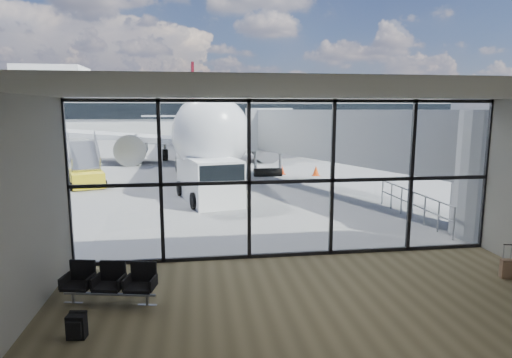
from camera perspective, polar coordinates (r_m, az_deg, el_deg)
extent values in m
plane|color=slate|center=(51.86, -5.15, 4.54)|extent=(220.00, 220.00, 0.00)
cube|color=brown|center=(9.09, 10.38, -18.40)|extent=(12.00, 8.00, 0.01)
cube|color=silver|center=(8.07, 11.32, 11.21)|extent=(12.00, 8.00, 0.02)
cube|color=#B5B5B0|center=(4.89, 26.68, -15.25)|extent=(12.00, 0.02, 4.50)
cube|color=white|center=(12.07, 4.71, -0.09)|extent=(12.00, 0.04, 4.50)
cube|color=black|center=(12.61, 4.58, -9.95)|extent=(12.00, 0.12, 0.10)
cube|color=black|center=(12.08, 4.71, -0.32)|extent=(12.00, 0.12, 0.10)
cube|color=black|center=(11.92, 4.85, 10.36)|extent=(12.00, 0.12, 0.10)
cube|color=black|center=(12.24, -23.84, -0.72)|extent=(0.10, 0.12, 4.50)
cube|color=black|center=(11.82, -12.58, -0.48)|extent=(0.10, 0.12, 4.50)
cube|color=black|center=(11.87, -0.95, -0.22)|extent=(0.10, 0.12, 4.50)
cube|color=black|center=(12.39, 10.13, 0.04)|extent=(0.10, 0.12, 4.50)
cube|color=black|center=(13.34, 19.97, 0.27)|extent=(0.10, 0.12, 4.50)
cube|color=black|center=(14.62, 28.31, 0.46)|extent=(0.10, 0.12, 4.50)
cylinder|color=#979A9C|center=(16.15, 29.62, 0.55)|extent=(2.80, 2.80, 4.20)
cube|color=#979A9C|center=(20.93, 12.11, 5.74)|extent=(7.45, 14.81, 2.40)
cube|color=#979A9C|center=(27.03, 1.62, 6.68)|extent=(2.60, 2.20, 2.60)
cylinder|color=gray|center=(27.08, -0.07, 2.22)|extent=(0.20, 0.20, 1.80)
cylinder|color=gray|center=(27.35, 3.26, 2.28)|extent=(0.20, 0.20, 1.80)
cylinder|color=black|center=(27.29, 1.60, 0.90)|extent=(1.80, 0.56, 0.56)
cylinder|color=gray|center=(15.35, 24.86, -5.40)|extent=(0.06, 0.06, 1.10)
cylinder|color=gray|center=(16.09, 23.12, -4.64)|extent=(0.06, 0.06, 1.10)
cylinder|color=gray|center=(16.84, 21.55, -3.94)|extent=(0.06, 0.06, 1.10)
cylinder|color=gray|center=(17.60, 20.11, -3.31)|extent=(0.06, 0.06, 1.10)
cylinder|color=gray|center=(18.38, 18.79, -2.72)|extent=(0.06, 0.06, 1.10)
cylinder|color=gray|center=(19.17, 17.59, -2.18)|extent=(0.06, 0.06, 1.10)
cylinder|color=gray|center=(19.97, 16.48, -1.69)|extent=(0.06, 0.06, 1.10)
cylinder|color=gray|center=(17.50, 20.21, -1.61)|extent=(0.06, 5.40, 0.06)
cylinder|color=gray|center=(17.59, 20.12, -3.15)|extent=(0.06, 5.40, 0.06)
cube|color=beige|center=(73.67, -6.11, 9.01)|extent=(80.00, 12.00, 8.00)
cube|color=black|center=(67.57, -5.92, 9.00)|extent=(80.00, 0.20, 2.40)
cube|color=beige|center=(77.12, -25.54, 12.28)|extent=(10.00, 8.00, 3.00)
cube|color=beige|center=(76.61, 7.75, 12.73)|extent=(6.00, 6.00, 2.00)
cylinder|color=#382619|center=(88.99, -28.23, 6.53)|extent=(0.50, 0.50, 3.42)
sphere|color=#193213|center=(88.97, -28.43, 9.21)|extent=(6.27, 6.27, 6.27)
cylinder|color=#382619|center=(87.14, -24.48, 6.52)|extent=(0.50, 0.50, 2.70)
sphere|color=#193213|center=(87.09, -24.63, 8.69)|extent=(4.95, 4.95, 4.95)
cylinder|color=#382619|center=(85.65, -20.61, 6.85)|extent=(0.50, 0.50, 3.06)
sphere|color=#193213|center=(85.61, -20.76, 9.34)|extent=(5.61, 5.61, 5.61)
cylinder|color=#382619|center=(84.56, -16.62, 7.15)|extent=(0.50, 0.50, 3.42)
sphere|color=#193213|center=(84.54, -16.75, 9.98)|extent=(6.27, 6.27, 6.27)
cube|color=gray|center=(10.14, -18.94, -14.33)|extent=(2.00, 0.49, 0.04)
cube|color=black|center=(10.35, -22.62, -13.00)|extent=(0.67, 0.64, 0.07)
cube|color=black|center=(10.48, -22.07, -11.28)|extent=(0.57, 0.18, 0.51)
cube|color=black|center=(10.07, -18.99, -13.41)|extent=(0.67, 0.64, 0.07)
cube|color=black|center=(10.20, -18.50, -11.63)|extent=(0.57, 0.18, 0.51)
cube|color=black|center=(9.83, -15.16, -13.79)|extent=(0.67, 0.64, 0.07)
cube|color=black|center=(9.97, -14.73, -11.95)|extent=(0.57, 0.18, 0.51)
cylinder|color=gray|center=(10.52, -23.22, -14.39)|extent=(0.06, 0.06, 0.23)
cylinder|color=gray|center=(9.91, -14.30, -15.41)|extent=(0.06, 0.06, 0.23)
cube|color=black|center=(8.99, -22.79, -17.71)|extent=(0.36, 0.25, 0.46)
cube|color=black|center=(8.88, -23.12, -18.07)|extent=(0.28, 0.10, 0.32)
cylinder|color=black|center=(8.97, -22.63, -16.10)|extent=(0.32, 0.13, 0.08)
cube|color=#86644B|center=(12.63, 30.51, -10.28)|extent=(0.36, 0.27, 0.48)
cube|color=#86644B|center=(12.54, 30.70, -10.43)|extent=(0.27, 0.10, 0.35)
cylinder|color=gray|center=(12.55, 30.13, -8.41)|extent=(0.02, 0.02, 0.40)
cylinder|color=gray|center=(12.62, 30.87, -8.38)|extent=(0.02, 0.02, 0.40)
cube|color=black|center=(12.53, 30.57, -7.55)|extent=(0.21, 0.08, 0.02)
cylinder|color=black|center=(12.74, 29.89, -11.15)|extent=(0.04, 0.06, 0.05)
cylinder|color=black|center=(12.81, 30.63, -11.11)|extent=(0.04, 0.06, 0.05)
cylinder|color=white|center=(35.92, -7.61, 7.30)|extent=(4.60, 30.53, 3.75)
sphere|color=white|center=(20.73, -6.00, 5.98)|extent=(3.75, 3.75, 3.75)
cone|color=white|center=(53.66, -8.34, 8.21)|extent=(3.92, 6.19, 3.75)
cube|color=black|center=(21.32, -6.13, 7.43)|extent=(2.27, 1.28, 0.51)
cube|color=white|center=(37.66, -20.93, 5.55)|extent=(15.58, 7.61, 1.20)
cylinder|color=black|center=(35.22, -16.11, 3.92)|extent=(2.23, 3.51, 2.13)
cube|color=white|center=(53.17, -11.87, 8.22)|extent=(5.82, 2.80, 0.18)
cube|color=white|center=(38.27, 5.45, 6.16)|extent=(15.50, 8.35, 1.20)
cylinder|color=black|center=(35.61, 1.06, 4.33)|extent=(2.23, 3.51, 2.13)
cube|color=white|center=(53.33, -4.80, 8.38)|extent=(5.85, 3.09, 0.18)
cube|color=#4C0A13|center=(53.71, -8.43, 11.79)|extent=(0.41, 3.86, 6.09)
cylinder|color=gray|center=(22.99, -6.24, 0.44)|extent=(0.20, 0.20, 1.42)
cylinder|color=black|center=(23.05, -6.22, -0.43)|extent=(0.27, 0.72, 0.71)
cylinder|color=black|center=(36.61, -12.01, 3.15)|extent=(0.48, 0.99, 0.97)
cylinder|color=black|center=(36.82, -3.12, 3.37)|extent=(0.48, 0.99, 0.97)
cube|color=white|center=(20.05, -6.39, 0.07)|extent=(3.05, 5.07, 2.06)
cube|color=black|center=(18.30, -5.04, 1.01)|extent=(2.18, 1.64, 0.72)
cylinder|color=black|center=(18.46, -8.24, -2.87)|extent=(0.41, 0.76, 0.72)
cylinder|color=black|center=(19.00, -2.17, -2.44)|extent=(0.41, 0.76, 0.72)
cylinder|color=black|center=(21.43, -10.06, -1.24)|extent=(0.41, 0.76, 0.72)
cylinder|color=black|center=(21.90, -4.77, -0.91)|extent=(0.41, 0.76, 0.72)
cube|color=black|center=(28.81, -8.72, 1.77)|extent=(2.02, 3.07, 0.94)
cube|color=black|center=(29.82, -9.32, 3.37)|extent=(1.72, 2.56, 0.97)
cylinder|color=black|center=(27.79, -9.51, 0.89)|extent=(0.31, 0.50, 0.47)
cylinder|color=black|center=(28.13, -6.92, 1.05)|extent=(0.31, 0.50, 0.47)
cylinder|color=black|center=(29.60, -10.41, 1.37)|extent=(0.31, 0.50, 0.47)
cylinder|color=black|center=(29.92, -7.96, 1.52)|extent=(0.31, 0.50, 0.47)
cube|color=gold|center=(25.38, -21.64, 0.10)|extent=(2.46, 3.23, 0.82)
cube|color=gray|center=(26.04, -21.95, 2.91)|extent=(2.09, 2.65, 1.51)
cylinder|color=black|center=(24.35, -23.30, -0.93)|extent=(0.34, 0.49, 0.45)
cylinder|color=black|center=(24.49, -19.49, -0.65)|extent=(0.34, 0.49, 0.45)
cylinder|color=black|center=(26.37, -23.57, -0.22)|extent=(0.34, 0.49, 0.45)
cylinder|color=black|center=(26.50, -20.04, 0.03)|extent=(0.34, 0.49, 0.45)
cube|color=#F53B0C|center=(28.20, 3.43, 0.68)|extent=(0.47, 0.47, 0.03)
cone|color=#F53B0C|center=(28.16, 3.44, 1.31)|extent=(0.44, 0.44, 0.67)
cube|color=orange|center=(21.93, -2.09, -1.78)|extent=(0.42, 0.42, 0.03)
cone|color=orange|center=(21.88, -2.09, -1.04)|extent=(0.40, 0.40, 0.60)
cube|color=#EC460C|center=(27.81, 7.97, 0.48)|extent=(0.45, 0.45, 0.03)
cone|color=#EC460C|center=(27.77, 7.99, 1.11)|extent=(0.43, 0.43, 0.65)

